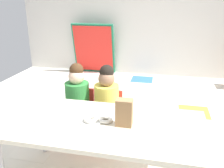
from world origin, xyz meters
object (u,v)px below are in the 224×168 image
folded_activity_table (94,49)px  paper_bag_brown (124,113)px  craft_table (103,128)px  donut_powdered_on_plate (91,119)px  paper_plate_center_table (45,127)px  donut_powdered_loose (106,120)px  seated_child_middle_seat (107,98)px  paper_plate_near_edge (91,121)px  seated_child_near_camera (78,96)px

folded_activity_table → paper_bag_brown: (1.24, -3.30, 0.18)m
craft_table → donut_powdered_on_plate: 0.13m
paper_plate_center_table → donut_powdered_loose: size_ratio=1.56×
seated_child_middle_seat → craft_table: bearing=-78.9°
paper_bag_brown → paper_plate_near_edge: bearing=-178.7°
paper_plate_center_table → folded_activity_table: bearing=100.5°
folded_activity_table → donut_powdered_on_plate: (0.97, -3.31, 0.10)m
donut_powdered_loose → seated_child_middle_seat: bearing=102.9°
paper_bag_brown → folded_activity_table: bearing=110.6°
folded_activity_table → paper_bag_brown: bearing=-69.4°
paper_bag_brown → paper_plate_near_edge: size_ratio=1.22×
seated_child_near_camera → paper_plate_center_table: bearing=-87.9°
seated_child_middle_seat → paper_bag_brown: (0.30, -0.63, 0.17)m
seated_child_middle_seat → donut_powdered_loose: (0.14, -0.60, 0.07)m
paper_bag_brown → donut_powdered_loose: paper_bag_brown is taller
paper_plate_center_table → seated_child_near_camera: bearing=92.1°
seated_child_near_camera → donut_powdered_loose: 0.77m
paper_bag_brown → donut_powdered_loose: (-0.16, 0.03, -0.09)m
seated_child_middle_seat → donut_powdered_on_plate: (0.02, -0.64, 0.08)m
seated_child_near_camera → paper_plate_near_edge: bearing=-61.1°
seated_child_near_camera → folded_activity_table: size_ratio=0.84×
craft_table → paper_bag_brown: (0.17, -0.00, 0.16)m
paper_plate_near_edge → donut_powdered_on_plate: 0.02m
paper_plate_center_table → donut_powdered_on_plate: (0.32, 0.17, 0.02)m
folded_activity_table → paper_bag_brown: size_ratio=4.94×
craft_table → donut_powdered_loose: size_ratio=14.26×
craft_table → donut_powdered_on_plate: bearing=-176.5°
craft_table → paper_plate_near_edge: size_ratio=9.17×
paper_bag_brown → donut_powdered_on_plate: size_ratio=1.84×
seated_child_near_camera → donut_powdered_loose: seated_child_near_camera is taller
paper_bag_brown → paper_plate_center_table: bearing=-163.6°
folded_activity_table → donut_powdered_on_plate: 3.45m
paper_plate_center_table → donut_powdered_loose: donut_powdered_loose is taller
craft_table → donut_powdered_loose: donut_powdered_loose is taller
paper_plate_near_edge → donut_powdered_loose: donut_powdered_loose is taller
paper_bag_brown → craft_table: bearing=179.9°
seated_child_near_camera → folded_activity_table: (-0.62, 2.67, -0.02)m
donut_powdered_on_plate → paper_bag_brown: bearing=1.3°
paper_bag_brown → donut_powdered_loose: size_ratio=1.90×
paper_bag_brown → donut_powdered_loose: bearing=169.9°
seated_child_middle_seat → donut_powdered_on_plate: 0.64m
craft_table → folded_activity_table: bearing=107.9°
folded_activity_table → donut_powdered_loose: size_ratio=9.39×
craft_table → paper_plate_near_edge: (-0.10, -0.01, 0.05)m
craft_table → seated_child_near_camera: size_ratio=1.80×
craft_table → paper_plate_near_edge: 0.12m
paper_plate_near_edge → donut_powdered_on_plate: size_ratio=1.51×
paper_plate_near_edge → donut_powdered_loose: size_ratio=1.56×
seated_child_middle_seat → donut_powdered_loose: 0.62m
paper_plate_center_table → craft_table: bearing=22.5°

